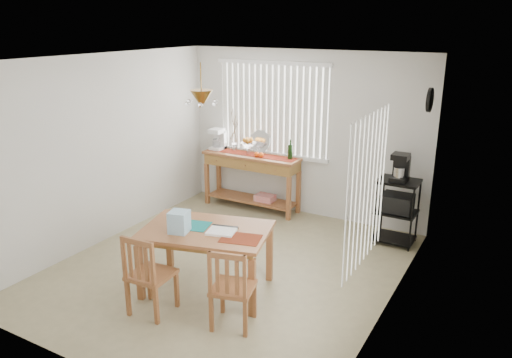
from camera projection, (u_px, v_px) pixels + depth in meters
The scene contains 10 objects.
ground at pixel (228, 268), 6.35m from camera, with size 4.00×4.50×0.01m, color tan.
room_shell at pixel (226, 138), 5.85m from camera, with size 4.20×4.70×2.70m.
sideboard at pixel (252, 168), 8.17m from camera, with size 1.65×0.46×0.93m.
sideboard_items at pixel (238, 143), 8.20m from camera, with size 1.56×0.39×0.71m.
wire_cart at pixel (397, 205), 6.91m from camera, with size 0.55×0.44×0.93m.
cart_items at pixel (401, 168), 6.75m from camera, with size 0.22×0.26×0.38m.
dining_table at pixel (206, 236), 5.65m from camera, with size 1.60×1.24×0.76m.
table_items at pixel (190, 224), 5.52m from camera, with size 1.18×0.53×0.24m.
chair_left at pixel (149, 275), 5.24m from camera, with size 0.45×0.45×0.92m.
chair_right at pixel (232, 288), 5.00m from camera, with size 0.50×0.50×0.89m.
Camera 1 is at (3.12, -4.80, 3.01)m, focal length 35.00 mm.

